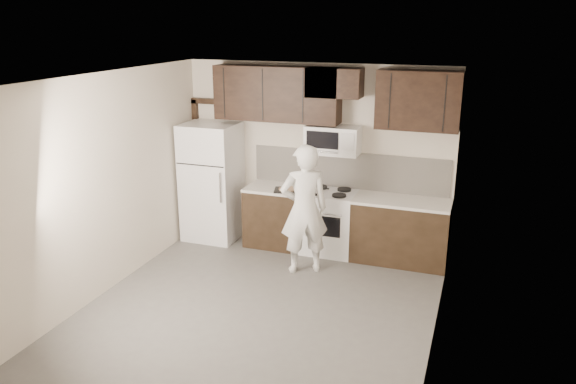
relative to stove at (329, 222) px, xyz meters
The scene contains 14 objects.
floor 2.02m from the stove, 98.80° to the right, with size 4.50×4.50×0.00m, color #53514E.
back_wall 0.99m from the stove, 133.94° to the left, with size 4.00×4.00×0.00m, color beige.
ceiling 2.98m from the stove, 98.80° to the right, with size 4.50×4.50×0.00m, color white.
counter_run 0.30m from the stove, ahead, with size 2.95×0.64×0.91m.
stove is the anchor object (origin of this frame).
backsplash 0.80m from the stove, 56.25° to the left, with size 2.90×0.02×0.54m, color beige.
upper_cabinets 1.83m from the stove, 124.04° to the left, with size 3.48×0.35×0.78m.
microwave 1.20m from the stove, 90.10° to the left, with size 0.76×0.42×0.40m.
refrigerator 1.90m from the stove, behind, with size 0.80×0.76×1.80m.
door_trim 2.37m from the stove, behind, with size 0.50×0.08×2.12m.
saucepan 0.56m from the stove, 140.19° to the right, with size 0.29×0.17×0.16m.
baking_tray 0.76m from the stove, 166.98° to the right, with size 0.38×0.28×0.02m, color black.
pizza 0.77m from the stove, 166.98° to the right, with size 0.25×0.25×0.02m, color tan.
person 0.88m from the stove, 100.07° to the right, with size 0.64×0.42×1.76m, color white.
Camera 1 is at (2.30, -5.50, 3.31)m, focal length 35.00 mm.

